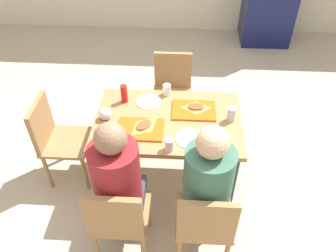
{
  "coord_description": "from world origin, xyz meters",
  "views": [
    {
      "loc": [
        0.12,
        -2.07,
        2.5
      ],
      "look_at": [
        0.0,
        0.0,
        0.65
      ],
      "focal_mm": 36.06,
      "sensor_mm": 36.0,
      "label": 1
    }
  ],
  "objects_px": {
    "paper_plate_near_edge": "(190,139)",
    "pizza_slice_a": "(144,125)",
    "chair_near_right": "(205,222)",
    "chair_left_end": "(56,136)",
    "paper_plate_center": "(149,102)",
    "pizza_slice_b": "(196,107)",
    "plastic_cup_b": "(169,145)",
    "soda_can": "(231,114)",
    "chair_near_left": "(118,218)",
    "plastic_cup_a": "(167,90)",
    "foil_bundle": "(105,114)",
    "person_in_red": "(118,179)",
    "condiment_bottle": "(124,94)",
    "tray_red_near": "(140,129)",
    "person_in_brown_jacket": "(207,183)",
    "tray_red_far": "(194,110)",
    "chair_far_side": "(172,88)",
    "main_table": "(168,128)"
  },
  "relations": [
    {
      "from": "chair_left_end",
      "to": "paper_plate_near_edge",
      "type": "height_order",
      "value": "chair_left_end"
    },
    {
      "from": "chair_left_end",
      "to": "plastic_cup_a",
      "type": "bearing_deg",
      "value": 19.62
    },
    {
      "from": "person_in_red",
      "to": "pizza_slice_b",
      "type": "relative_size",
      "value": 6.39
    },
    {
      "from": "pizza_slice_a",
      "to": "foil_bundle",
      "type": "distance_m",
      "value": 0.34
    },
    {
      "from": "person_in_brown_jacket",
      "to": "foil_bundle",
      "type": "xyz_separation_m",
      "value": [
        -0.8,
        0.62,
        0.04
      ]
    },
    {
      "from": "pizza_slice_a",
      "to": "soda_can",
      "type": "xyz_separation_m",
      "value": [
        0.68,
        0.13,
        0.04
      ]
    },
    {
      "from": "chair_near_right",
      "to": "condiment_bottle",
      "type": "relative_size",
      "value": 5.2
    },
    {
      "from": "person_in_brown_jacket",
      "to": "plastic_cup_a",
      "type": "relative_size",
      "value": 12.42
    },
    {
      "from": "plastic_cup_b",
      "to": "soda_can",
      "type": "height_order",
      "value": "soda_can"
    },
    {
      "from": "soda_can",
      "to": "tray_red_near",
      "type": "bearing_deg",
      "value": -167.4
    },
    {
      "from": "chair_left_end",
      "to": "foil_bundle",
      "type": "height_order",
      "value": "chair_left_end"
    },
    {
      "from": "paper_plate_center",
      "to": "pizza_slice_b",
      "type": "distance_m",
      "value": 0.41
    },
    {
      "from": "tray_red_near",
      "to": "chair_left_end",
      "type": "bearing_deg",
      "value": 169.76
    },
    {
      "from": "chair_near_right",
      "to": "paper_plate_near_edge",
      "type": "bearing_deg",
      "value": 101.88
    },
    {
      "from": "main_table",
      "to": "soda_can",
      "type": "relative_size",
      "value": 9.71
    },
    {
      "from": "chair_near_left",
      "to": "tray_red_far",
      "type": "xyz_separation_m",
      "value": [
        0.5,
        0.9,
        0.25
      ]
    },
    {
      "from": "chair_near_right",
      "to": "person_in_red",
      "type": "xyz_separation_m",
      "value": [
        -0.59,
        0.14,
        0.25
      ]
    },
    {
      "from": "soda_can",
      "to": "chair_near_right",
      "type": "bearing_deg",
      "value": -104.5
    },
    {
      "from": "main_table",
      "to": "condiment_bottle",
      "type": "xyz_separation_m",
      "value": [
        -0.39,
        0.22,
        0.17
      ]
    },
    {
      "from": "chair_left_end",
      "to": "paper_plate_center",
      "type": "xyz_separation_m",
      "value": [
        0.8,
        0.22,
        0.24
      ]
    },
    {
      "from": "main_table",
      "to": "person_in_brown_jacket",
      "type": "relative_size",
      "value": 0.95
    },
    {
      "from": "tray_red_near",
      "to": "foil_bundle",
      "type": "xyz_separation_m",
      "value": [
        -0.3,
        0.12,
        0.04
      ]
    },
    {
      "from": "paper_plate_near_edge",
      "to": "pizza_slice_a",
      "type": "relative_size",
      "value": 0.93
    },
    {
      "from": "plastic_cup_a",
      "to": "tray_red_near",
      "type": "bearing_deg",
      "value": -110.45
    },
    {
      "from": "condiment_bottle",
      "to": "person_in_red",
      "type": "bearing_deg",
      "value": -84.1
    },
    {
      "from": "condiment_bottle",
      "to": "plastic_cup_a",
      "type": "bearing_deg",
      "value": 18.53
    },
    {
      "from": "person_in_red",
      "to": "condiment_bottle",
      "type": "xyz_separation_m",
      "value": [
        -0.09,
        0.86,
        0.07
      ]
    },
    {
      "from": "condiment_bottle",
      "to": "soda_can",
      "type": "bearing_deg",
      "value": -12.6
    },
    {
      "from": "chair_far_side",
      "to": "condiment_bottle",
      "type": "bearing_deg",
      "value": -124.36
    },
    {
      "from": "plastic_cup_b",
      "to": "person_in_red",
      "type": "bearing_deg",
      "value": -136.98
    },
    {
      "from": "paper_plate_center",
      "to": "plastic_cup_b",
      "type": "distance_m",
      "value": 0.6
    },
    {
      "from": "main_table",
      "to": "foil_bundle",
      "type": "bearing_deg",
      "value": -177.74
    },
    {
      "from": "chair_near_right",
      "to": "condiment_bottle",
      "type": "bearing_deg",
      "value": 124.26
    },
    {
      "from": "condiment_bottle",
      "to": "pizza_slice_a",
      "type": "bearing_deg",
      "value": -58.26
    },
    {
      "from": "tray_red_far",
      "to": "plastic_cup_b",
      "type": "bearing_deg",
      "value": -111.26
    },
    {
      "from": "paper_plate_center",
      "to": "plastic_cup_a",
      "type": "height_order",
      "value": "plastic_cup_a"
    },
    {
      "from": "pizza_slice_a",
      "to": "foil_bundle",
      "type": "height_order",
      "value": "foil_bundle"
    },
    {
      "from": "pizza_slice_a",
      "to": "soda_can",
      "type": "bearing_deg",
      "value": 10.89
    },
    {
      "from": "foil_bundle",
      "to": "tray_red_near",
      "type": "bearing_deg",
      "value": -21.92
    },
    {
      "from": "chair_near_left",
      "to": "chair_left_end",
      "type": "xyz_separation_m",
      "value": [
        -0.68,
        0.78,
        0.0
      ]
    },
    {
      "from": "person_in_red",
      "to": "person_in_brown_jacket",
      "type": "relative_size",
      "value": 1.0
    },
    {
      "from": "chair_near_right",
      "to": "plastic_cup_a",
      "type": "distance_m",
      "value": 1.2
    },
    {
      "from": "person_in_brown_jacket",
      "to": "condiment_bottle",
      "type": "xyz_separation_m",
      "value": [
        -0.68,
        0.86,
        0.07
      ]
    },
    {
      "from": "chair_near_right",
      "to": "chair_left_end",
      "type": "xyz_separation_m",
      "value": [
        -1.27,
        0.78,
        0.0
      ]
    },
    {
      "from": "foil_bundle",
      "to": "chair_far_side",
      "type": "bearing_deg",
      "value": 57.86
    },
    {
      "from": "chair_near_left",
      "to": "plastic_cup_a",
      "type": "relative_size",
      "value": 8.32
    },
    {
      "from": "chair_near_right",
      "to": "tray_red_far",
      "type": "xyz_separation_m",
      "value": [
        -0.09,
        0.9,
        0.25
      ]
    },
    {
      "from": "pizza_slice_b",
      "to": "paper_plate_near_edge",
      "type": "bearing_deg",
      "value": -97.72
    },
    {
      "from": "person_in_brown_jacket",
      "to": "person_in_red",
      "type": "bearing_deg",
      "value": 180.0
    },
    {
      "from": "tray_red_far",
      "to": "foil_bundle",
      "type": "distance_m",
      "value": 0.73
    }
  ]
}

